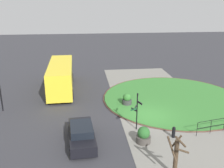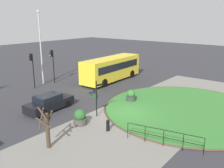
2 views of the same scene
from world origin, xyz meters
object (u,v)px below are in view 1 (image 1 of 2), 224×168
Objects in this scene: street_tree_bare at (176,155)px; bus_yellow at (61,76)px; car_near_lane at (82,134)px; planter_kerbside at (144,136)px; bollard_foreground at (174,132)px; signpost_directional at (137,109)px; planter_near_signpost at (127,100)px.

bus_yellow is at bearing 25.28° from street_tree_bare.
street_tree_bare is (-4.26, -5.29, 0.74)m from car_near_lane.
planter_kerbside is at bearing -100.41° from car_near_lane.
bollard_foreground is 0.09× the size of bus_yellow.
signpost_directional is 0.66× the size of car_near_lane.
signpost_directional is at bearing -149.43° from bus_yellow.
bus_yellow is 17.72m from street_tree_bare.
bus_yellow is (10.25, 6.52, -0.16)m from signpost_directional.
planter_near_signpost is (6.46, -4.36, -0.14)m from car_near_lane.
bus_yellow reaches higher than car_near_lane.
planter_near_signpost is 10.80m from street_tree_bare.
car_near_lane is 6.84m from street_tree_bare.
planter_near_signpost is at bearing 4.98° from street_tree_bare.
signpost_directional reaches higher than street_tree_bare.
street_tree_bare reaches higher than planter_near_signpost.
planter_kerbside is (-0.49, -4.36, -0.12)m from car_near_lane.
bus_yellow is 2.09× the size of car_near_lane.
bus_yellow is at bearing 7.00° from car_near_lane.
bollard_foreground is 4.56m from street_tree_bare.
street_tree_bare reaches higher than bollard_foreground.
planter_near_signpost is at bearing -37.97° from car_near_lane.
planter_near_signpost is at bearing -130.49° from bus_yellow.
bus_yellow is at bearing 28.42° from planter_kerbside.
planter_near_signpost is 0.42× the size of street_tree_bare.
signpost_directional is 1.08× the size of street_tree_bare.
bollard_foreground is 14.88m from bus_yellow.
bus_yellow is at bearing 37.34° from bollard_foreground.
planter_kerbside is 3.98m from street_tree_bare.
street_tree_bare is (-10.72, -0.93, 0.88)m from planter_near_signpost.
street_tree_bare is (-5.76, -1.05, -0.36)m from signpost_directional.
signpost_directional is 2.47× the size of planter_kerbside.
street_tree_bare is at bearing 161.22° from bollard_foreground.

